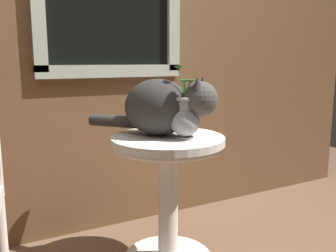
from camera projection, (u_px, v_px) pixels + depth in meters
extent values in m
cube|color=brown|center=(95.00, 3.00, 2.00)|extent=(4.00, 0.04, 2.60)
cube|color=beige|center=(113.00, 71.00, 2.07)|extent=(0.85, 0.03, 0.07)
cylinder|color=silver|center=(168.00, 201.00, 1.78)|extent=(0.10, 0.10, 0.57)
cylinder|color=silver|center=(168.00, 140.00, 1.72)|extent=(0.54, 0.54, 0.03)
torus|color=silver|center=(168.00, 146.00, 1.73)|extent=(0.52, 0.52, 0.02)
cylinder|color=silver|center=(3.00, 250.00, 1.50)|extent=(0.04, 0.04, 0.45)
ellipsoid|color=#33302D|center=(158.00, 107.00, 1.73)|extent=(0.41, 0.42, 0.27)
sphere|color=#494643|center=(200.00, 99.00, 1.65)|extent=(0.16, 0.16, 0.16)
cone|color=#33302D|center=(198.00, 83.00, 1.60)|extent=(0.05, 0.05, 0.06)
cone|color=#33302D|center=(203.00, 82.00, 1.68)|extent=(0.05, 0.05, 0.06)
cylinder|color=#33302D|center=(117.00, 121.00, 1.82)|extent=(0.24, 0.26, 0.06)
cylinder|color=#99999E|center=(185.00, 138.00, 1.67)|extent=(0.08, 0.08, 0.01)
ellipsoid|color=#99999E|center=(185.00, 122.00, 1.65)|extent=(0.13, 0.13, 0.13)
cylinder|color=#99999E|center=(185.00, 105.00, 1.64)|extent=(0.07, 0.07, 0.06)
torus|color=#99999E|center=(185.00, 99.00, 1.63)|extent=(0.09, 0.09, 0.02)
cylinder|color=#387533|center=(188.00, 90.00, 1.61)|extent=(0.01, 0.04, 0.08)
cone|color=#387533|center=(190.00, 81.00, 1.59)|extent=(0.04, 0.04, 0.02)
cylinder|color=#387533|center=(185.00, 90.00, 1.61)|extent=(0.02, 0.03, 0.08)
cone|color=#387533|center=(184.00, 82.00, 1.59)|extent=(0.04, 0.04, 0.02)
cylinder|color=#387533|center=(182.00, 83.00, 1.64)|extent=(0.01, 0.06, 0.14)
cone|color=#387533|center=(178.00, 68.00, 1.66)|extent=(0.04, 0.04, 0.02)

